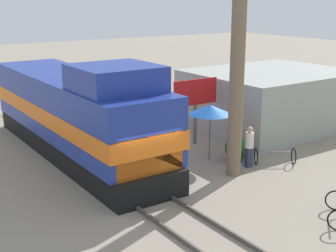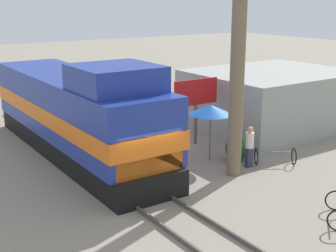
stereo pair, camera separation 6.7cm
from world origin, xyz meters
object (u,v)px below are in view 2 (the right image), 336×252
(vendor_umbrella, at_px, (211,110))
(billboard_sign, at_px, (196,96))
(bicycle, at_px, (275,156))
(utility_pole, at_px, (237,67))
(locomotive, at_px, (79,114))
(person_bystander, at_px, (250,145))

(vendor_umbrella, distance_m, billboard_sign, 2.37)
(billboard_sign, distance_m, bicycle, 4.80)
(utility_pole, xyz_separation_m, bicycle, (2.23, -0.13, -3.97))
(locomotive, xyz_separation_m, vendor_umbrella, (4.48, -3.62, 0.33))
(billboard_sign, bearing_deg, locomotive, 165.12)
(billboard_sign, height_order, person_bystander, billboard_sign)
(person_bystander, distance_m, bicycle, 1.34)
(vendor_umbrella, bearing_deg, utility_pole, -98.95)
(locomotive, distance_m, vendor_umbrella, 5.77)
(locomotive, relative_size, vendor_umbrella, 5.38)
(vendor_umbrella, bearing_deg, bicycle, -46.37)
(locomotive, xyz_separation_m, person_bystander, (5.27, -5.25, -0.97))
(locomotive, height_order, person_bystander, locomotive)
(utility_pole, bearing_deg, vendor_umbrella, 81.05)
(vendor_umbrella, bearing_deg, person_bystander, -64.13)
(utility_pole, xyz_separation_m, billboard_sign, (1.18, 4.09, -1.94))
(vendor_umbrella, distance_m, person_bystander, 2.23)
(locomotive, relative_size, person_bystander, 7.55)
(utility_pole, distance_m, billboard_sign, 4.68)
(utility_pole, bearing_deg, person_bystander, 13.75)
(locomotive, distance_m, person_bystander, 7.50)
(utility_pole, distance_m, person_bystander, 3.56)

